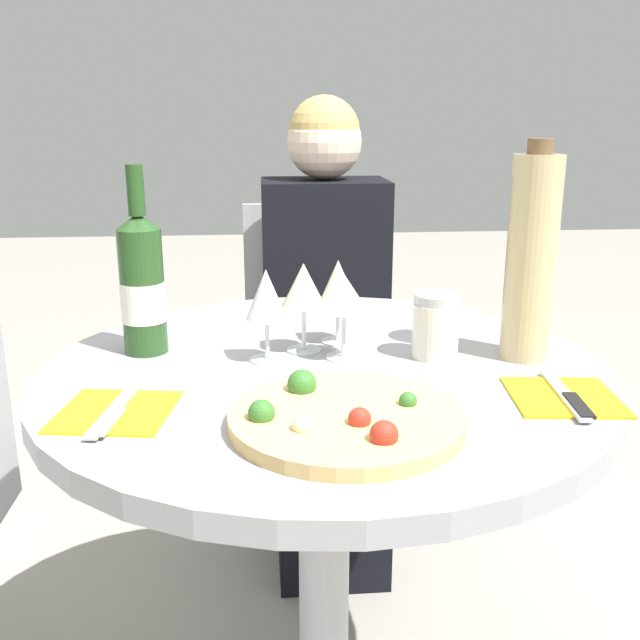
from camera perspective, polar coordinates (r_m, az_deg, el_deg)
dining_table at (r=1.23m, az=0.34°, el=-11.03°), size 0.92×0.92×0.76m
chair_behind_diner at (r=2.06m, az=0.15°, el=-3.97°), size 0.43×0.43×0.91m
seated_diner at (r=1.88m, az=0.55°, el=-2.63°), size 0.33×0.47×1.20m
pizza_large at (r=0.94m, az=1.95°, el=-7.79°), size 0.31×0.31×0.05m
wine_bottle at (r=1.23m, az=-14.04°, el=2.76°), size 0.07×0.07×0.32m
tall_carafe at (r=1.21m, az=16.55°, el=4.79°), size 0.08×0.08×0.36m
sugar_shaker at (r=1.20m, az=9.24°, el=-0.50°), size 0.08×0.08×0.11m
wine_glass_front_right at (r=1.17m, az=1.94°, el=2.03°), size 0.08×0.08×0.14m
wine_glass_center at (r=1.20m, az=-1.33°, el=2.67°), size 0.07×0.07×0.15m
wine_glass_front_left at (r=1.16m, az=-4.33°, el=1.90°), size 0.07×0.07×0.15m
wine_glass_back_right at (r=1.25m, az=1.45°, el=2.89°), size 0.07×0.07×0.15m
place_setting_left at (r=1.02m, az=-16.08°, el=-7.06°), size 0.17×0.19×0.01m
place_setting_right at (r=1.09m, az=18.99°, el=-5.84°), size 0.17×0.19×0.01m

